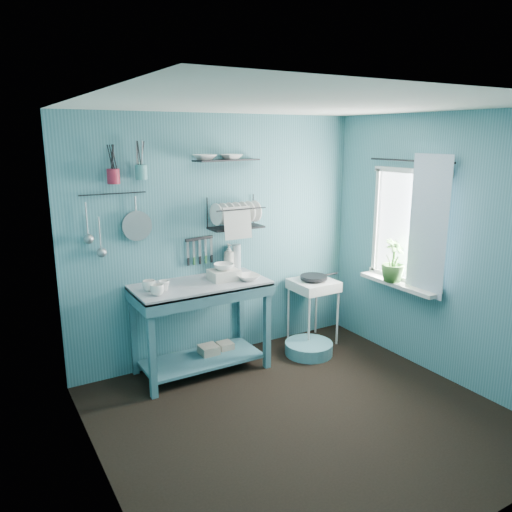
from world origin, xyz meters
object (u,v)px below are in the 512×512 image
soap_bottle (229,258)px  colander (137,226)px  work_counter (201,327)px  water_bottle (237,257)px  potted_plant (393,261)px  utensil_cup_teal (141,172)px  storage_tin_small (225,351)px  hotplate_stand (313,311)px  utensil_cup_magenta (113,176)px  frying_pan (314,277)px  mug_right (149,286)px  dish_rack (236,213)px  mug_left (157,290)px  storage_tin_large (209,356)px  mug_mid (164,286)px  floor_basin (309,348)px  wash_tub (224,275)px

soap_bottle → colander: 1.02m
work_counter → water_bottle: bearing=24.7°
soap_bottle → potted_plant: potted_plant is taller
utensil_cup_teal → storage_tin_small: utensil_cup_teal is taller
hotplate_stand → utensil_cup_magenta: (-2.08, 0.19, 1.58)m
frying_pan → colander: colander is taller
mug_right → dish_rack: size_ratio=0.22×
utensil_cup_magenta → mug_left: bearing=-59.1°
dish_rack → storage_tin_large: bearing=-165.4°
work_counter → hotplate_stand: work_counter is taller
mug_right → colander: (-0.01, 0.24, 0.51)m
hotplate_stand → frying_pan: bearing=0.0°
utensil_cup_magenta → water_bottle: bearing=0.4°
mug_right → frying_pan: bearing=0.7°
potted_plant → storage_tin_small: bearing=153.2°
mug_mid → storage_tin_large: 0.98m
hotplate_stand → colander: colander is taller
mug_left → hotplate_stand: mug_left is taller
mug_mid → water_bottle: bearing=17.3°
mug_right → soap_bottle: soap_bottle is taller
colander → storage_tin_large: size_ratio=1.27×
soap_bottle → floor_basin: size_ratio=0.59×
potted_plant → storage_tin_large: size_ratio=1.97×
storage_tin_large → work_counter: bearing=-153.4°
mug_right → water_bottle: 1.05m
work_counter → utensil_cup_magenta: bearing=165.0°
wash_tub → dish_rack: dish_rack is taller
colander → utensil_cup_teal: bearing=-27.5°
mug_left → storage_tin_small: bearing=17.1°
utensil_cup_teal → mug_left: bearing=-94.5°
mug_mid → frying_pan: bearing=2.7°
hotplate_stand → water_bottle: bearing=169.5°
utensil_cup_magenta → mug_mid: bearing=-40.1°
dish_rack → storage_tin_large: size_ratio=2.50×
work_counter → water_bottle: water_bottle is taller
wash_tub → utensil_cup_teal: (-0.70, 0.23, 1.00)m
mug_right → floor_basin: mug_right is taller
utensil_cup_magenta → floor_basin: bearing=-13.5°
mug_mid → dish_rack: size_ratio=0.18×
dish_rack → utensil_cup_magenta: size_ratio=4.23×
frying_pan → potted_plant: 0.90m
utensil_cup_teal → frying_pan: bearing=-5.9°
utensil_cup_teal → potted_plant: bearing=-21.7°
storage_tin_small → soap_bottle: bearing=45.0°
potted_plant → storage_tin_large: (-1.74, 0.75, -0.94)m
soap_bottle → storage_tin_large: size_ratio=1.36×
wash_tub → water_bottle: size_ratio=1.00×
dish_rack → hotplate_stand: bearing=-10.4°
mug_left → mug_right: bearing=97.1°
frying_pan → storage_tin_small: (-1.08, 0.06, -0.66)m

